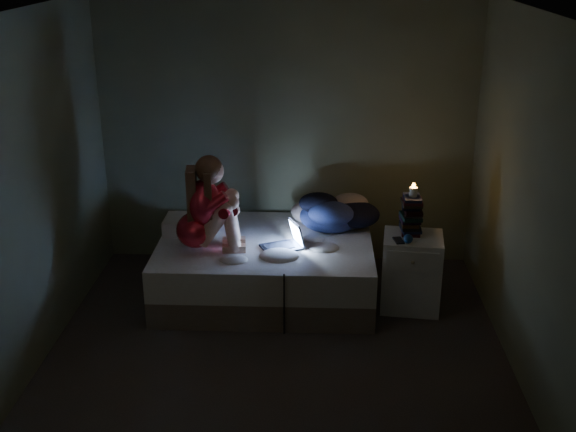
# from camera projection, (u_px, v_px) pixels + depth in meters

# --- Properties ---
(floor) EXTENTS (3.60, 3.80, 0.02)m
(floor) POSITION_uv_depth(u_px,v_px,m) (276.00, 359.00, 5.56)
(floor) COLOR #292523
(floor) RESTS_ON ground
(ceiling) EXTENTS (3.60, 3.80, 0.02)m
(ceiling) POSITION_uv_depth(u_px,v_px,m) (274.00, 11.00, 4.62)
(ceiling) COLOR silver
(ceiling) RESTS_ON ground
(wall_back) EXTENTS (3.60, 0.02, 2.60)m
(wall_back) POSITION_uv_depth(u_px,v_px,m) (287.00, 133.00, 6.87)
(wall_back) COLOR #4E5544
(wall_back) RESTS_ON ground
(wall_front) EXTENTS (3.60, 0.02, 2.60)m
(wall_front) POSITION_uv_depth(u_px,v_px,m) (251.00, 342.00, 3.31)
(wall_front) COLOR #4E5544
(wall_front) RESTS_ON ground
(wall_left) EXTENTS (0.02, 3.80, 2.60)m
(wall_left) POSITION_uv_depth(u_px,v_px,m) (25.00, 198.00, 5.16)
(wall_left) COLOR #4E5544
(wall_left) RESTS_ON ground
(wall_right) EXTENTS (0.02, 3.80, 2.60)m
(wall_right) POSITION_uv_depth(u_px,v_px,m) (532.00, 205.00, 5.02)
(wall_right) COLOR #4E5544
(wall_right) RESTS_ON ground
(bed) EXTENTS (1.90, 1.43, 0.52)m
(bed) POSITION_uv_depth(u_px,v_px,m) (266.00, 267.00, 6.50)
(bed) COLOR #B9B3AA
(bed) RESTS_ON ground
(pillow) EXTENTS (0.47, 0.33, 0.14)m
(pillow) POSITION_uv_depth(u_px,v_px,m) (191.00, 225.00, 6.57)
(pillow) COLOR silver
(pillow) RESTS_ON bed
(woman) EXTENTS (0.56, 0.40, 0.85)m
(woman) POSITION_uv_depth(u_px,v_px,m) (195.00, 203.00, 6.07)
(woman) COLOR #A1101A
(woman) RESTS_ON bed
(laptop) EXTENTS (0.41, 0.37, 0.24)m
(laptop) POSITION_uv_depth(u_px,v_px,m) (281.00, 235.00, 6.20)
(laptop) COLOR black
(laptop) RESTS_ON bed
(clothes_pile) EXTENTS (0.71, 0.63, 0.36)m
(clothes_pile) POSITION_uv_depth(u_px,v_px,m) (330.00, 210.00, 6.60)
(clothes_pile) COLOR navy
(clothes_pile) RESTS_ON bed
(nightstand) EXTENTS (0.55, 0.50, 0.67)m
(nightstand) POSITION_uv_depth(u_px,v_px,m) (411.00, 272.00, 6.23)
(nightstand) COLOR silver
(nightstand) RESTS_ON ground
(book_stack) EXTENTS (0.19, 0.25, 0.35)m
(book_stack) POSITION_uv_depth(u_px,v_px,m) (412.00, 215.00, 6.11)
(book_stack) COLOR black
(book_stack) RESTS_ON nightstand
(candle) EXTENTS (0.07, 0.07, 0.08)m
(candle) POSITION_uv_depth(u_px,v_px,m) (413.00, 191.00, 6.03)
(candle) COLOR beige
(candle) RESTS_ON book_stack
(phone) EXTENTS (0.11, 0.15, 0.01)m
(phone) POSITION_uv_depth(u_px,v_px,m) (400.00, 241.00, 6.00)
(phone) COLOR black
(phone) RESTS_ON nightstand
(blue_orb) EXTENTS (0.08, 0.08, 0.08)m
(blue_orb) POSITION_uv_depth(u_px,v_px,m) (410.00, 239.00, 5.95)
(blue_orb) COLOR navy
(blue_orb) RESTS_ON nightstand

